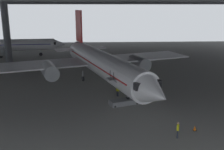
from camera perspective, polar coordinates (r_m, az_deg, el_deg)
ground_plane at (r=46.48m, az=-1.57°, el=-1.68°), size 110.00×110.00×0.00m
airplane_main at (r=45.42m, az=-2.43°, el=2.63°), size 38.46×38.75×12.34m
boarding_stairs at (r=36.14m, az=2.57°, el=-5.29°), size 4.60×2.77×4.84m
crew_worker_near_nose at (r=28.02m, az=14.10°, el=-11.29°), size 0.34×0.52×1.76m
crew_worker_by_stairs at (r=39.21m, az=1.25°, el=-3.37°), size 0.46×0.39×1.64m
airplane_distant at (r=75.62m, az=-21.59°, el=6.07°), size 29.98×29.03×9.67m
traffic_cone_orange at (r=30.38m, az=17.55°, el=-10.93°), size 0.36×0.36×0.60m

